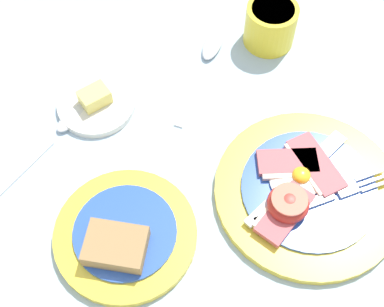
% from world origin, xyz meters
% --- Properties ---
extents(ground_plane, '(3.00, 3.00, 0.00)m').
position_xyz_m(ground_plane, '(0.00, 0.00, 0.00)').
color(ground_plane, '#A3BCD1').
extents(breakfast_plate, '(0.24, 0.24, 0.04)m').
position_xyz_m(breakfast_plate, '(0.10, -0.02, 0.01)').
color(breakfast_plate, yellow).
rests_on(breakfast_plate, ground_plane).
extents(bread_plate, '(0.18, 0.18, 0.04)m').
position_xyz_m(bread_plate, '(-0.13, 0.01, 0.01)').
color(bread_plate, yellow).
rests_on(bread_plate, ground_plane).
extents(sugar_cup, '(0.08, 0.08, 0.07)m').
position_xyz_m(sugar_cup, '(0.18, 0.23, 0.03)').
color(sugar_cup, yellow).
rests_on(sugar_cup, ground_plane).
extents(butter_dish, '(0.11, 0.11, 0.03)m').
position_xyz_m(butter_dish, '(-0.10, 0.21, 0.01)').
color(butter_dish, silver).
rests_on(butter_dish, ground_plane).
extents(teaspoon_by_saucer, '(0.14, 0.16, 0.01)m').
position_xyz_m(teaspoon_by_saucer, '(0.08, 0.23, 0.01)').
color(teaspoon_by_saucer, silver).
rests_on(teaspoon_by_saucer, ground_plane).
extents(teaspoon_near_cup, '(0.18, 0.11, 0.01)m').
position_xyz_m(teaspoon_near_cup, '(-0.15, 0.19, 0.01)').
color(teaspoon_near_cup, silver).
rests_on(teaspoon_near_cup, ground_plane).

